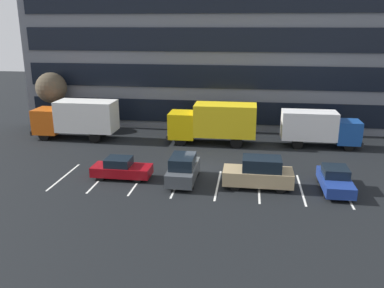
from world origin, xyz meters
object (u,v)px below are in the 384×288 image
object	(u,v)px
box_truck_yellow_all	(214,122)
suv_charcoal	(183,169)
sedan_maroon	(121,169)
box_truck_blue	(319,127)
bare_tree	(51,88)
box_truck_orange	(77,118)
suv_tan	(259,173)
sedan_navy	(335,180)

from	to	relation	value
box_truck_yellow_all	suv_charcoal	world-z (taller)	box_truck_yellow_all
sedan_maroon	box_truck_blue	bearing A→B (deg)	33.52
bare_tree	sedan_maroon	bearing A→B (deg)	-48.61
box_truck_blue	bare_tree	bearing A→B (deg)	173.64
suv_charcoal	box_truck_orange	bearing A→B (deg)	141.06
box_truck_yellow_all	suv_charcoal	distance (m)	9.89
box_truck_yellow_all	sedan_maroon	distance (m)	11.33
sedan_maroon	bare_tree	world-z (taller)	bare_tree
box_truck_blue	suv_tan	bearing A→B (deg)	-117.53
box_truck_yellow_all	box_truck_blue	distance (m)	9.36
box_truck_yellow_all	box_truck_orange	bearing A→B (deg)	-179.29
box_truck_blue	sedan_navy	distance (m)	10.20
sedan_navy	bare_tree	xyz separation A→B (m)	(-26.17, 13.09, 3.57)
sedan_navy	bare_tree	bearing A→B (deg)	153.42
box_truck_blue	sedan_maroon	distance (m)	18.16
box_truck_yellow_all	box_truck_blue	world-z (taller)	box_truck_yellow_all
sedan_maroon	sedan_navy	distance (m)	14.74
box_truck_blue	box_truck_orange	distance (m)	22.47
box_truck_blue	box_truck_orange	bearing A→B (deg)	-178.66
box_truck_orange	sedan_navy	bearing A→B (deg)	-23.52
sedan_maroon	suv_charcoal	bearing A→B (deg)	-1.23
box_truck_yellow_all	sedan_maroon	xyz separation A→B (m)	(-5.76, -9.65, -1.39)
box_truck_yellow_all	suv_charcoal	xyz separation A→B (m)	(-1.25, -9.75, -1.16)
sedan_maroon	bare_tree	xyz separation A→B (m)	(-11.43, 12.97, 3.60)
sedan_navy	bare_tree	distance (m)	29.48
sedan_navy	suv_tan	xyz separation A→B (m)	(-5.02, -0.21, 0.28)
box_truck_orange	sedan_navy	size ratio (longest dim) A/B	1.85
suv_charcoal	bare_tree	size ratio (longest dim) A/B	0.73
bare_tree	suv_charcoal	bearing A→B (deg)	-39.34
sedan_navy	suv_charcoal	world-z (taller)	suv_charcoal
box_truck_yellow_all	bare_tree	xyz separation A→B (m)	(-17.19, 3.32, 2.21)
box_truck_yellow_all	bare_tree	world-z (taller)	bare_tree
sedan_navy	box_truck_blue	bearing A→B (deg)	87.88
box_truck_yellow_all	bare_tree	size ratio (longest dim) A/B	1.36
suv_tan	box_truck_orange	bearing A→B (deg)	150.09
sedan_navy	suv_charcoal	size ratio (longest dim) A/B	1.00
box_truck_yellow_all	suv_tan	xyz separation A→B (m)	(3.96, -9.98, -1.08)
suv_charcoal	box_truck_yellow_all	bearing A→B (deg)	82.67
box_truck_yellow_all	bare_tree	distance (m)	17.65
sedan_navy	sedan_maroon	bearing A→B (deg)	179.52
box_truck_yellow_all	bare_tree	bearing A→B (deg)	169.07
box_truck_yellow_all	suv_tan	size ratio (longest dim) A/B	1.73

